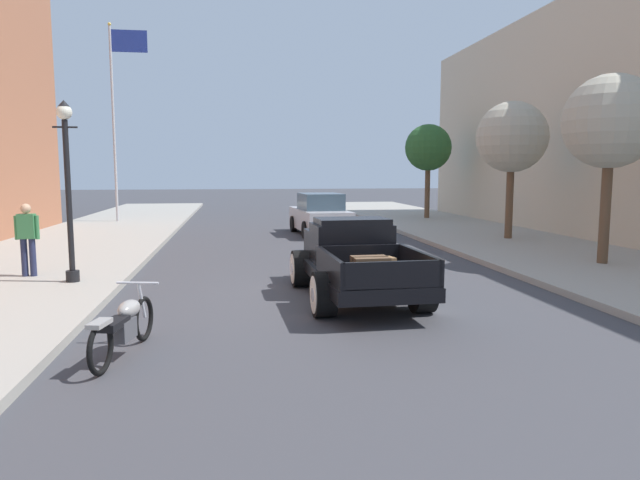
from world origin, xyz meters
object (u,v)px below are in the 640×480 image
object	(u,v)px
motorcycle_parked	(124,325)
car_background_silver	(320,215)
street_tree_second	(512,138)
flagpole	(118,101)
street_lamp_near	(68,178)
street_tree_third	(428,148)
hotrod_truck_black	(352,259)
pedestrian_sidewalk_left	(27,235)
street_tree_nearest	(610,123)

from	to	relation	value
motorcycle_parked	car_background_silver	world-z (taller)	car_background_silver
street_tree_second	flagpole	bearing A→B (deg)	148.21
flagpole	street_lamp_near	bearing A→B (deg)	-83.12
flagpole	street_tree_third	world-z (taller)	flagpole
street_lamp_near	flagpole	world-z (taller)	flagpole
street_lamp_near	street_tree_second	xyz separation A→B (m)	(13.10, 6.24, 1.30)
hotrod_truck_black	street_tree_third	world-z (taller)	street_tree_third
hotrod_truck_black	street_tree_third	xyz separation A→B (m)	(7.33, 16.84, 2.92)
motorcycle_parked	street_tree_second	world-z (taller)	street_tree_second
motorcycle_parked	street_lamp_near	size ratio (longest dim) A/B	0.54
car_background_silver	flagpole	distance (m)	11.60
car_background_silver	hotrod_truck_black	bearing A→B (deg)	-94.98
pedestrian_sidewalk_left	flagpole	xyz separation A→B (m)	(-0.72, 14.70, 4.68)
hotrod_truck_black	flagpole	size ratio (longest dim) A/B	0.55
street_tree_second	street_tree_third	xyz separation A→B (m)	(0.07, 9.03, -0.01)
motorcycle_parked	street_tree_nearest	xyz separation A→B (m)	(10.95, 5.55, 3.30)
pedestrian_sidewalk_left	street_tree_nearest	distance (m)	14.33
motorcycle_parked	flagpole	distance (m)	21.45
street_lamp_near	street_tree_second	bearing A→B (deg)	25.49
street_lamp_near	street_tree_second	size ratio (longest dim) A/B	0.80
street_tree_second	street_lamp_near	bearing A→B (deg)	-154.51
flagpole	hotrod_truck_black	bearing A→B (deg)	-65.72
flagpole	street_tree_third	distance (m)	15.19
hotrod_truck_black	street_tree_third	size ratio (longest dim) A/B	1.06
motorcycle_parked	car_background_silver	bearing A→B (deg)	71.64
street_lamp_near	car_background_silver	bearing A→B (deg)	54.87
motorcycle_parked	street_tree_second	size ratio (longest dim) A/B	0.44
car_background_silver	street_tree_second	bearing A→B (deg)	-28.73
street_tree_nearest	street_tree_second	distance (m)	5.59
pedestrian_sidewalk_left	street_lamp_near	world-z (taller)	street_lamp_near
hotrod_truck_black	flagpole	bearing A→B (deg)	114.28
hotrod_truck_black	motorcycle_parked	xyz separation A→B (m)	(-3.86, -3.33, -0.31)
hotrod_truck_black	car_background_silver	xyz separation A→B (m)	(0.98, 11.25, 0.01)
hotrod_truck_black	street_lamp_near	bearing A→B (deg)	164.97
flagpole	street_tree_nearest	xyz separation A→B (m)	(14.80, -14.87, -2.03)
car_background_silver	street_lamp_near	size ratio (longest dim) A/B	1.15
motorcycle_parked	street_tree_nearest	bearing A→B (deg)	26.90
street_lamp_near	pedestrian_sidewalk_left	bearing A→B (deg)	144.44
street_lamp_near	street_tree_third	xyz separation A→B (m)	(13.17, 15.27, 1.29)
car_background_silver	street_tree_second	distance (m)	7.73
hotrod_truck_black	street_tree_second	world-z (taller)	street_tree_second
hotrod_truck_black	street_tree_second	size ratio (longest dim) A/B	1.04
street_lamp_near	street_tree_nearest	xyz separation A→B (m)	(12.92, 0.66, 1.36)
pedestrian_sidewalk_left	flagpole	world-z (taller)	flagpole
street_lamp_near	street_tree_second	distance (m)	14.57
hotrod_truck_black	pedestrian_sidewalk_left	distance (m)	7.40
street_tree_second	street_tree_third	bearing A→B (deg)	89.54
car_background_silver	street_tree_nearest	xyz separation A→B (m)	(6.10, -9.03, 2.98)
pedestrian_sidewalk_left	street_lamp_near	bearing A→B (deg)	-35.56
motorcycle_parked	street_lamp_near	distance (m)	5.63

